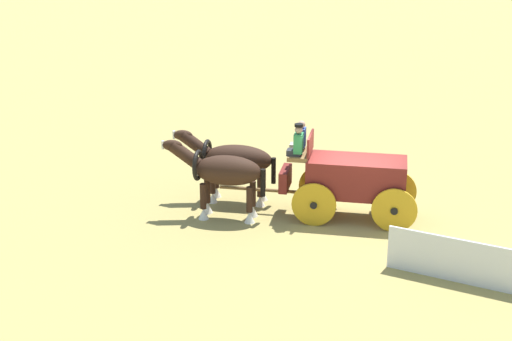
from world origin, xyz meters
name	(u,v)px	position (x,y,z in m)	size (l,w,h in m)	color
ground_plane	(354,218)	(0.00, 0.00, 0.00)	(220.00, 220.00, 0.00)	#9E8C4C
show_wagon	(350,178)	(0.16, 0.06, 1.22)	(5.62, 2.86, 2.80)	maroon
draft_horse_near	(222,172)	(3.24, 1.96, 1.37)	(2.87, 1.56, 2.24)	#331E14
draft_horse_off	(233,160)	(3.72, 0.75, 1.30)	(3.02, 1.62, 2.16)	#331E14
sponsor_banner	(454,260)	(-3.58, 2.25, 0.55)	(3.20, 0.06, 1.10)	silver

